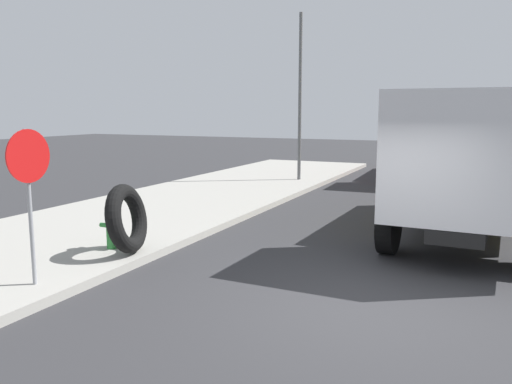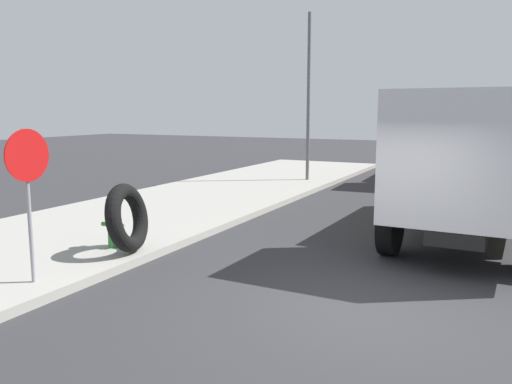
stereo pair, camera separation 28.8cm
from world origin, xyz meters
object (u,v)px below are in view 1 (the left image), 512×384
fire_hydrant (111,224)px  dump_truck_red (445,138)px  street_light_pole (300,98)px  loose_tire (127,219)px  stop_sign (29,178)px  dump_truck_yellow (473,161)px

fire_hydrant → dump_truck_red: bearing=-18.0°
fire_hydrant → street_light_pole: 10.85m
dump_truck_red → street_light_pole: 6.12m
dump_truck_red → loose_tire: bearing=164.0°
stop_sign → street_light_pole: street_light_pole is taller
loose_tire → stop_sign: bearing=174.7°
dump_truck_yellow → dump_truck_red: same height
fire_hydrant → dump_truck_yellow: 7.43m
fire_hydrant → dump_truck_red: 14.90m
loose_tire → dump_truck_red: dump_truck_red is taller
fire_hydrant → stop_sign: 2.37m
fire_hydrant → dump_truck_yellow: size_ratio=0.12×
dump_truck_red → street_light_pole: size_ratio=1.20×
stop_sign → dump_truck_red: size_ratio=0.32×
dump_truck_red → street_light_pole: street_light_pole is taller
street_light_pole → stop_sign: bearing=-178.0°
dump_truck_yellow → dump_truck_red: (9.77, 1.32, 0.00)m
loose_tire → fire_hydrant: bearing=71.0°
loose_tire → dump_truck_red: 14.91m
fire_hydrant → dump_truck_yellow: (4.38, -5.91, 1.01)m
dump_truck_yellow → dump_truck_red: size_ratio=1.00×
fire_hydrant → street_light_pole: size_ratio=0.14×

